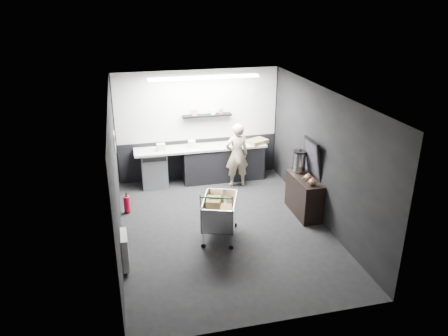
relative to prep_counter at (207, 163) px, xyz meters
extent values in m
plane|color=black|center=(-0.14, -2.42, -0.46)|extent=(5.50, 5.50, 0.00)
plane|color=white|center=(-0.14, -2.42, 2.24)|extent=(5.50, 5.50, 0.00)
plane|color=black|center=(-0.14, 0.33, 0.89)|extent=(5.50, 0.00, 5.50)
plane|color=black|center=(-0.14, -5.17, 0.89)|extent=(5.50, 0.00, 5.50)
plane|color=black|center=(-2.14, -2.42, 0.89)|extent=(0.00, 5.50, 5.50)
plane|color=black|center=(1.86, -2.42, 0.89)|extent=(0.00, 5.50, 5.50)
cube|color=beige|center=(-0.14, 0.31, 1.39)|extent=(3.95, 0.02, 1.70)
cube|color=black|center=(-0.14, 0.31, 0.04)|extent=(3.95, 0.02, 1.00)
cube|color=black|center=(0.06, 0.20, 1.16)|extent=(1.20, 0.22, 0.04)
cylinder|color=silver|center=(1.26, 0.30, 1.69)|extent=(0.20, 0.03, 0.20)
cube|color=white|center=(-2.12, -1.12, 1.09)|extent=(0.02, 0.30, 0.40)
cube|color=red|center=(-2.11, -1.12, 1.16)|extent=(0.02, 0.22, 0.10)
cube|color=silver|center=(-2.08, -3.32, -0.11)|extent=(0.10, 0.50, 0.60)
cube|color=white|center=(-0.14, -0.57, 2.21)|extent=(2.40, 0.20, 0.04)
cube|color=black|center=(0.41, 0.00, -0.03)|extent=(2.00, 0.56, 0.85)
cube|color=#AAA9A5|center=(-0.14, 0.00, 0.42)|extent=(3.20, 0.60, 0.05)
cube|color=#9EA0A5|center=(-1.29, 0.00, -0.03)|extent=(0.60, 0.58, 0.85)
cube|color=black|center=(-1.29, -0.30, 0.32)|extent=(0.56, 0.02, 0.10)
imported|color=beige|center=(0.65, -0.45, 0.32)|extent=(0.58, 0.39, 1.56)
cube|color=silver|center=(-0.29, -2.71, -0.12)|extent=(0.87, 1.06, 0.02)
cube|color=silver|center=(-0.58, -2.71, 0.11)|extent=(0.32, 0.87, 0.49)
cube|color=silver|center=(-0.01, -2.71, 0.11)|extent=(0.32, 0.87, 0.49)
cube|color=silver|center=(-0.29, -3.16, 0.11)|extent=(0.57, 0.22, 0.49)
cube|color=silver|center=(-0.29, -2.26, 0.11)|extent=(0.57, 0.22, 0.49)
cylinder|color=silver|center=(-0.55, -3.13, -0.27)|extent=(0.02, 0.02, 0.32)
cylinder|color=silver|center=(-0.04, -3.13, -0.27)|extent=(0.02, 0.02, 0.32)
cylinder|color=silver|center=(-0.55, -2.29, -0.27)|extent=(0.02, 0.02, 0.32)
cylinder|color=silver|center=(-0.04, -2.29, -0.27)|extent=(0.02, 0.02, 0.32)
cylinder|color=green|center=(-0.29, -3.22, 0.62)|extent=(0.57, 0.23, 0.03)
cube|color=olive|center=(-0.42, -2.60, 0.09)|extent=(0.35, 0.39, 0.41)
cube|color=olive|center=(-0.14, -2.84, 0.07)|extent=(0.32, 0.36, 0.37)
cylinder|color=black|center=(-0.55, -3.13, -0.41)|extent=(0.09, 0.06, 0.09)
cylinder|color=black|center=(-0.55, -2.29, -0.41)|extent=(0.09, 0.06, 0.09)
cylinder|color=black|center=(-0.04, -3.13, -0.41)|extent=(0.09, 0.06, 0.09)
cylinder|color=black|center=(-0.04, -2.29, -0.41)|extent=(0.09, 0.06, 0.09)
cube|color=black|center=(1.64, -2.18, -0.05)|extent=(0.41, 1.09, 0.81)
cylinder|color=silver|center=(1.64, -1.82, 0.58)|extent=(0.27, 0.27, 0.42)
cylinder|color=black|center=(1.64, -1.82, 0.81)|extent=(0.27, 0.27, 0.04)
sphere|color=black|center=(1.64, -1.82, 0.85)|extent=(0.05, 0.05, 0.05)
ellipsoid|color=brown|center=(1.64, -2.32, 0.43)|extent=(0.16, 0.16, 0.13)
ellipsoid|color=brown|center=(1.64, -2.54, 0.43)|extent=(0.16, 0.16, 0.13)
cube|color=black|center=(1.80, -2.14, 0.76)|extent=(0.19, 0.63, 0.81)
cube|color=black|center=(1.78, -2.14, 0.76)|extent=(0.13, 0.54, 0.70)
cylinder|color=red|center=(-1.99, -1.28, -0.26)|extent=(0.13, 0.13, 0.36)
cone|color=black|center=(-1.99, -1.28, -0.05)|extent=(0.09, 0.09, 0.05)
cylinder|color=black|center=(-1.99, -1.28, -0.02)|extent=(0.03, 0.03, 0.05)
cube|color=#876748|center=(1.28, -0.05, 0.49)|extent=(0.57, 0.51, 0.09)
cylinder|color=white|center=(-0.35, 0.00, 0.53)|extent=(0.18, 0.18, 0.18)
cube|color=silver|center=(-1.10, -0.05, 0.53)|extent=(0.20, 0.17, 0.17)
camera|label=1|loc=(-1.91, -9.82, 3.94)|focal=35.00mm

